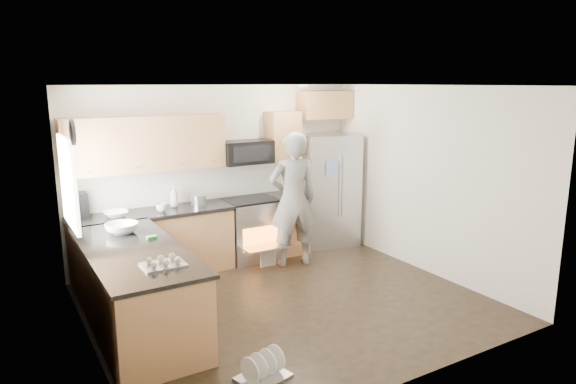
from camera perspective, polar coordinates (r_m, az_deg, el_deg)
ground at (r=6.41m, az=-0.02°, el=-12.19°), size 4.50×4.50×0.00m
room_shell at (r=5.91m, az=-0.41°, el=2.74°), size 4.54×4.04×2.62m
back_cabinet_run at (r=7.37m, az=-10.95°, el=-1.23°), size 4.45×0.64×2.50m
peninsula at (r=5.83m, az=-16.54°, el=-10.28°), size 0.96×2.36×1.04m
stove_range at (r=7.75m, az=-4.20°, el=-2.58°), size 0.76×0.97×1.79m
refrigerator at (r=8.41m, az=4.44°, el=0.24°), size 1.00×0.84×1.82m
person at (r=7.39m, az=0.55°, el=-0.86°), size 0.79×0.60×1.96m
dish_rack at (r=4.93m, az=-2.78°, el=-19.28°), size 0.52×0.45×0.27m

